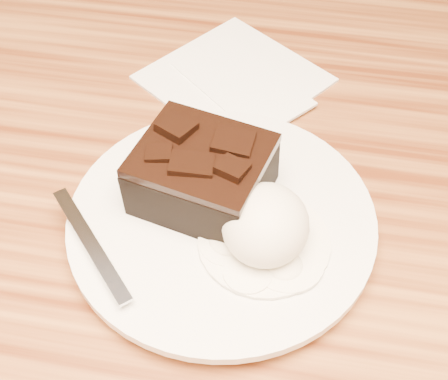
% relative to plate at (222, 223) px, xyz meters
% --- Properties ---
extents(plate, '(0.25, 0.25, 0.02)m').
position_rel_plate_xyz_m(plate, '(0.00, 0.00, 0.00)').
color(plate, white).
rests_on(plate, dining_table).
extents(brownie, '(0.12, 0.11, 0.05)m').
position_rel_plate_xyz_m(brownie, '(-0.02, 0.02, 0.03)').
color(brownie, black).
rests_on(brownie, plate).
extents(ice_cream_scoop, '(0.07, 0.07, 0.05)m').
position_rel_plate_xyz_m(ice_cream_scoop, '(0.04, -0.02, 0.03)').
color(ice_cream_scoop, white).
rests_on(ice_cream_scoop, plate).
extents(melt_puddle, '(0.10, 0.10, 0.00)m').
position_rel_plate_xyz_m(melt_puddle, '(0.04, -0.02, 0.01)').
color(melt_puddle, white).
rests_on(melt_puddle, plate).
extents(spoon, '(0.15, 0.16, 0.01)m').
position_rel_plate_xyz_m(spoon, '(-0.04, 0.00, 0.02)').
color(spoon, silver).
rests_on(spoon, plate).
extents(napkin, '(0.21, 0.21, 0.01)m').
position_rel_plate_xyz_m(napkin, '(-0.02, 0.19, -0.01)').
color(napkin, white).
rests_on(napkin, dining_table).
extents(crumb_a, '(0.01, 0.01, 0.00)m').
position_rel_plate_xyz_m(crumb_a, '(0.05, -0.05, 0.01)').
color(crumb_a, black).
rests_on(crumb_a, plate).
extents(crumb_b, '(0.01, 0.01, 0.00)m').
position_rel_plate_xyz_m(crumb_b, '(0.06, -0.01, 0.01)').
color(crumb_b, black).
rests_on(crumb_b, plate).
extents(crumb_c, '(0.01, 0.01, 0.00)m').
position_rel_plate_xyz_m(crumb_c, '(0.03, -0.01, 0.01)').
color(crumb_c, black).
rests_on(crumb_c, plate).
extents(crumb_d, '(0.01, 0.01, 0.00)m').
position_rel_plate_xyz_m(crumb_d, '(0.02, -0.01, 0.01)').
color(crumb_d, black).
rests_on(crumb_d, plate).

